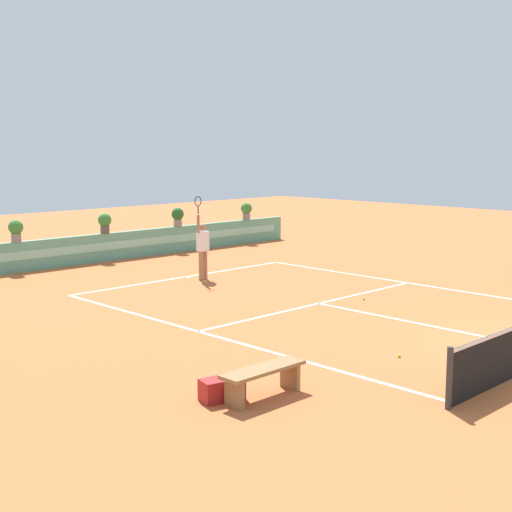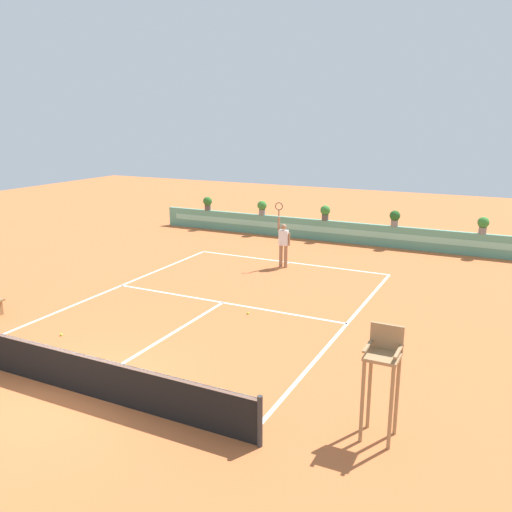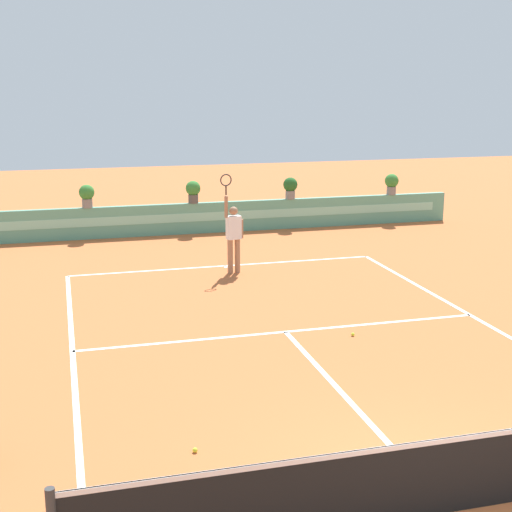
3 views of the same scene
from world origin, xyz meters
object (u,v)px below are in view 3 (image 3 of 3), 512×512
tennis_player (233,233)px  tennis_ball_near_baseline (195,450)px  tennis_ball_mid_court (353,334)px  potted_plant_right (290,187)px  potted_plant_centre (193,190)px  potted_plant_far_right (392,183)px  potted_plant_left (87,194)px

tennis_player → tennis_ball_near_baseline: bearing=-106.6°
tennis_ball_mid_court → potted_plant_right: potted_plant_right is taller
tennis_player → potted_plant_centre: size_ratio=3.57×
potted_plant_far_right → potted_plant_right: same height
tennis_ball_near_baseline → potted_plant_right: (5.89, 14.26, 1.38)m
tennis_ball_near_baseline → potted_plant_far_right: potted_plant_far_right is taller
tennis_player → potted_plant_right: (3.21, 5.26, 0.36)m
tennis_player → potted_plant_left: tennis_player is taller
potted_plant_centre → potted_plant_far_right: same height
potted_plant_left → potted_plant_right: size_ratio=1.00×
potted_plant_left → potted_plant_far_right: (10.35, 0.00, 0.00)m
tennis_player → potted_plant_left: 6.30m
potted_plant_centre → potted_plant_far_right: bearing=0.0°
potted_plant_left → potted_plant_right: (6.65, 0.00, 0.00)m
tennis_player → potted_plant_left: size_ratio=3.57×
tennis_ball_mid_court → potted_plant_far_right: potted_plant_far_right is taller
tennis_player → potted_plant_far_right: (6.91, 5.26, 0.36)m
potted_plant_right → tennis_ball_mid_court: bearing=-101.2°
potted_plant_far_right → tennis_ball_mid_court: bearing=-118.7°
potted_plant_far_right → potted_plant_right: bearing=180.0°
tennis_ball_near_baseline → potted_plant_far_right: (9.58, 14.26, 1.38)m
tennis_ball_mid_court → potted_plant_far_right: bearing=61.3°
tennis_ball_near_baseline → potted_plant_far_right: size_ratio=0.09×
tennis_player → tennis_ball_near_baseline: (-2.68, -9.00, -1.02)m
potted_plant_centre → potted_plant_far_right: size_ratio=1.00×
potted_plant_left → potted_plant_far_right: 10.35m
potted_plant_far_right → potted_plant_right: 3.70m
tennis_player → tennis_ball_near_baseline: 9.44m
tennis_ball_near_baseline → potted_plant_right: 15.49m
potted_plant_centre → potted_plant_far_right: (6.99, 0.00, 0.00)m
tennis_ball_near_baseline → tennis_ball_mid_court: bearing=44.2°
tennis_ball_mid_court → potted_plant_far_right: (5.78, 10.56, 1.38)m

